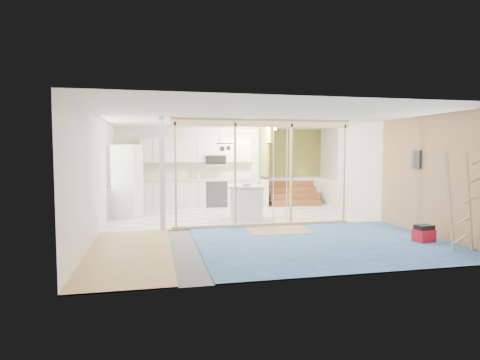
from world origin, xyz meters
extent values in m
cube|color=slate|center=(0.00, 0.00, 0.00)|extent=(7.00, 8.00, 0.01)
cube|color=white|center=(0.00, 0.00, 2.60)|extent=(7.00, 8.00, 0.01)
cube|color=silver|center=(0.00, 4.00, 1.30)|extent=(7.00, 0.01, 2.60)
cube|color=silver|center=(0.00, -4.00, 1.30)|extent=(7.00, 0.01, 2.60)
cube|color=silver|center=(-3.50, 0.00, 1.30)|extent=(0.01, 8.00, 2.60)
cube|color=silver|center=(3.50, 0.00, 1.30)|extent=(0.01, 8.00, 2.60)
cube|color=white|center=(0.00, 2.00, 0.01)|extent=(7.00, 4.00, 0.02)
cube|color=#4E89BF|center=(1.00, -2.00, 0.01)|extent=(5.00, 4.00, 0.02)
cube|color=tan|center=(-2.75, -2.00, 0.01)|extent=(1.50, 4.00, 0.02)
cube|color=tan|center=(0.50, -0.60, 0.02)|extent=(1.40, 1.00, 0.01)
cube|color=#F2DC94|center=(0.30, 0.00, 2.50)|extent=(4.40, 0.09, 0.18)
cube|color=#F2DC94|center=(0.30, 0.00, 0.05)|extent=(4.40, 0.09, 0.06)
cube|color=silver|center=(-2.10, 0.00, 1.30)|extent=(0.12, 0.14, 2.60)
cube|color=#F2DC94|center=(-1.80, 0.00, 1.30)|extent=(0.04, 0.09, 2.40)
cube|color=#F2DC94|center=(-0.40, 0.00, 1.30)|extent=(0.05, 0.09, 2.40)
cube|color=#F2DC94|center=(1.00, 0.00, 1.30)|extent=(0.04, 0.09, 2.40)
cube|color=#F2DC94|center=(2.40, 0.00, 1.30)|extent=(0.04, 0.09, 2.40)
cylinder|color=silver|center=(0.20, -0.03, 1.22)|extent=(0.02, 0.02, 2.35)
cylinder|color=silver|center=(0.90, 0.02, 1.22)|extent=(0.02, 0.02, 2.35)
cylinder|color=silver|center=(0.55, 0.00, 1.22)|extent=(0.02, 0.02, 2.35)
cube|color=white|center=(-0.90, 3.70, 0.44)|extent=(3.60, 0.60, 0.88)
cube|color=beige|center=(-0.90, 3.70, 0.91)|extent=(3.66, 0.64, 0.05)
cube|color=white|center=(-3.20, 2.60, 0.44)|extent=(0.60, 1.60, 0.88)
cube|color=beige|center=(-3.20, 2.60, 0.91)|extent=(0.64, 1.64, 0.05)
cube|color=white|center=(-0.90, 3.82, 1.85)|extent=(3.60, 0.34, 0.75)
cube|color=silver|center=(-0.30, 3.78, 1.55)|extent=(0.72, 0.38, 0.36)
cube|color=black|center=(-0.30, 3.59, 1.55)|extent=(0.68, 0.02, 0.30)
cube|color=olive|center=(1.30, 3.55, 1.80)|extent=(0.10, 0.90, 1.60)
cube|color=white|center=(1.30, 3.55, 0.45)|extent=(0.10, 0.90, 0.90)
cube|color=olive|center=(1.30, 2.85, 2.35)|extent=(0.10, 0.50, 0.50)
cube|color=olive|center=(2.40, 3.97, 1.75)|extent=(2.20, 0.04, 1.60)
cube|color=white|center=(2.40, 3.97, 0.45)|extent=(2.20, 0.04, 0.90)
cube|color=brown|center=(2.35, 3.20, 0.10)|extent=(1.70, 0.26, 0.20)
cube|color=brown|center=(2.35, 3.46, 0.30)|extent=(1.70, 0.26, 0.20)
cube|color=brown|center=(2.35, 3.72, 0.50)|extent=(1.70, 0.26, 0.20)
cube|color=brown|center=(2.35, 3.98, 0.70)|extent=(1.70, 0.26, 0.20)
torus|color=black|center=(-0.30, 1.90, 2.05)|extent=(0.52, 0.52, 0.02)
cylinder|color=black|center=(-0.45, 1.90, 2.30)|extent=(0.01, 0.01, 0.50)
cylinder|color=black|center=(-0.15, 1.90, 2.30)|extent=(0.01, 0.01, 0.50)
cylinder|color=#36363B|center=(-0.40, 1.80, 1.90)|extent=(0.14, 0.14, 0.14)
cylinder|color=#36363B|center=(-0.18, 2.00, 1.92)|extent=(0.12, 0.12, 0.12)
cube|color=tan|center=(3.48, -2.00, 1.30)|extent=(0.02, 4.00, 2.60)
cube|color=#36363B|center=(3.43, -1.40, 1.65)|extent=(0.04, 0.30, 0.40)
cylinder|color=#FFEABF|center=(1.40, 3.00, 2.54)|extent=(0.32, 0.32, 0.08)
cube|color=silver|center=(-3.11, 2.14, 1.00)|extent=(1.07, 1.05, 2.00)
cube|color=#36363B|center=(-2.68, 2.14, 1.00)|extent=(0.25, 0.77, 1.96)
cube|color=white|center=(0.17, 1.10, 0.42)|extent=(1.04, 1.04, 0.85)
cube|color=beige|center=(0.17, 1.10, 0.89)|extent=(1.17, 1.17, 0.05)
imported|color=white|center=(0.13, 1.00, 0.95)|extent=(0.34, 0.34, 0.07)
imported|color=silver|center=(-0.88, 3.69, 1.06)|extent=(0.13, 0.13, 0.27)
imported|color=silver|center=(0.05, 3.70, 1.02)|extent=(0.09, 0.09, 0.19)
cube|color=#B3101E|center=(3.00, -2.32, 0.13)|extent=(0.41, 0.34, 0.26)
cube|color=black|center=(3.00, -2.32, 0.31)|extent=(0.37, 0.29, 0.09)
cube|color=tan|center=(2.84, -3.19, 0.92)|extent=(0.41, 0.21, 1.81)
cube|color=tan|center=(3.24, -3.19, 0.92)|extent=(0.41, 0.21, 1.81)
cube|color=tan|center=(3.09, -3.19, 0.25)|extent=(0.42, 0.21, 0.12)
cube|color=tan|center=(3.17, -3.19, 0.60)|extent=(0.42, 0.21, 0.12)
cube|color=tan|center=(3.24, -3.19, 0.95)|extent=(0.42, 0.21, 0.12)
cube|color=tan|center=(3.31, -3.19, 1.30)|extent=(0.42, 0.21, 0.12)
cube|color=tan|center=(3.38, -3.19, 1.64)|extent=(0.42, 0.21, 0.12)
camera|label=1|loc=(-2.31, -9.30, 1.83)|focal=30.00mm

